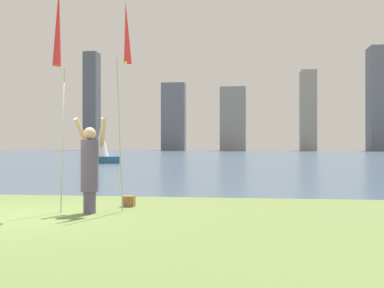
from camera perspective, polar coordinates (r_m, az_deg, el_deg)
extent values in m
cube|color=#384C60|center=(69.82, 3.78, -1.26)|extent=(120.00, 116.62, 0.12)
cube|color=#2D381C|center=(12.21, -13.33, -6.30)|extent=(120.00, 0.70, 0.02)
cylinder|color=#594C72|center=(9.03, -12.44, -7.01)|extent=(0.23, 0.23, 0.41)
cylinder|color=#594C72|center=(8.98, -12.44, -2.61)|extent=(0.33, 0.33, 0.98)
sphere|color=#D1A889|center=(8.97, -12.44, 1.27)|extent=(0.24, 0.24, 0.24)
cylinder|color=#D1A889|center=(9.17, -13.40, 1.38)|extent=(0.24, 0.38, 0.56)
cylinder|color=#D1A889|center=(9.03, -10.88, 1.41)|extent=(0.24, 0.38, 0.56)
cylinder|color=#B2B2B7|center=(9.24, -15.57, 0.46)|extent=(0.02, 0.20, 2.76)
cone|color=red|center=(9.31, -16.12, 13.89)|extent=(0.16, 0.26, 1.56)
sphere|color=yellow|center=(9.20, -16.00, 9.12)|extent=(0.06, 0.06, 0.06)
cylinder|color=#B2B2B7|center=(8.86, -8.86, 0.97)|extent=(0.02, 0.43, 2.89)
cone|color=red|center=(9.61, -8.00, 13.35)|extent=(0.16, 0.33, 1.24)
sphere|color=yellow|center=(9.40, -8.15, 9.83)|extent=(0.06, 0.06, 0.06)
cube|color=brown|center=(9.88, -7.78, -6.96)|extent=(0.25, 0.20, 0.22)
cube|color=#2D6084|center=(33.49, -10.80, -1.93)|extent=(2.32, 1.69, 0.49)
cylinder|color=silver|center=(33.48, -10.80, 0.89)|extent=(0.06, 0.06, 2.81)
cone|color=white|center=(33.45, -11.07, 0.36)|extent=(1.43, 1.43, 2.18)
cube|color=#565B66|center=(117.42, -12.19, 5.11)|extent=(3.30, 3.90, 24.11)
cube|color=slate|center=(111.98, -2.28, 3.34)|extent=(5.58, 3.19, 16.22)
cube|color=gray|center=(108.88, 5.08, 3.02)|extent=(5.85, 6.85, 14.63)
cube|color=gray|center=(110.15, 14.03, 3.96)|extent=(3.42, 5.21, 18.35)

